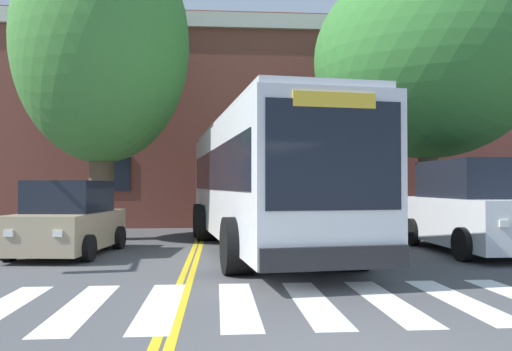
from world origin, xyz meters
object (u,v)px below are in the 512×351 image
at_px(city_bus, 260,180).
at_px(street_tree_curbside_small, 102,45).
at_px(car_tan_near_lane, 69,221).
at_px(car_white_far_lane, 472,209).
at_px(street_tree_curbside_large, 427,61).
at_px(car_silver_behind_bus, 245,205).

xyz_separation_m(city_bus, street_tree_curbside_small, (-4.73, 2.82, 4.28)).
relative_size(car_tan_near_lane, car_white_far_lane, 0.79).
bearing_deg(street_tree_curbside_large, street_tree_curbside_small, 174.13).
bearing_deg(car_white_far_lane, street_tree_curbside_small, 159.96).
bearing_deg(city_bus, street_tree_curbside_large, 18.63).
bearing_deg(city_bus, car_tan_near_lane, -173.49).
bearing_deg(street_tree_curbside_large, car_white_far_lane, -89.83).
height_order(street_tree_curbside_large, street_tree_curbside_small, street_tree_curbside_small).
distance_m(street_tree_curbside_large, street_tree_curbside_small, 10.11).
height_order(car_white_far_lane, car_silver_behind_bus, car_white_far_lane).
distance_m(city_bus, car_tan_near_lane, 4.86).
bearing_deg(car_silver_behind_bus, car_white_far_lane, -61.82).
height_order(car_silver_behind_bus, street_tree_curbside_small, street_tree_curbside_small).
bearing_deg(street_tree_curbside_large, city_bus, -161.37).
bearing_deg(street_tree_curbside_large, car_tan_near_lane, -166.93).
bearing_deg(car_silver_behind_bus, car_tan_near_lane, -116.63).
relative_size(car_silver_behind_bus, street_tree_curbside_small, 0.48).
distance_m(car_white_far_lane, street_tree_curbside_large, 5.14).
xyz_separation_m(car_tan_near_lane, car_silver_behind_bus, (4.78, 9.52, -0.01)).
bearing_deg(car_silver_behind_bus, city_bus, -90.34).
distance_m(car_silver_behind_bus, street_tree_curbside_small, 9.43).
xyz_separation_m(city_bus, car_silver_behind_bus, (0.05, 8.99, -1.01)).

